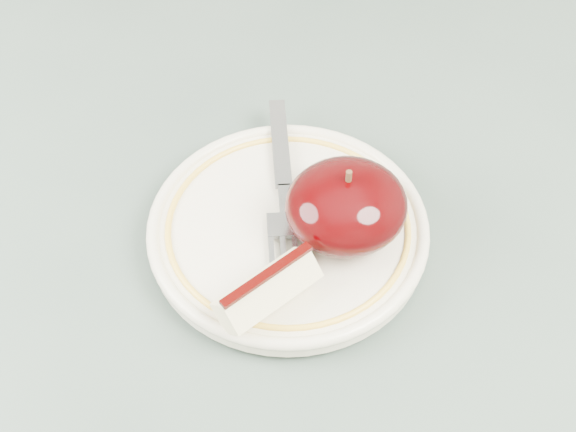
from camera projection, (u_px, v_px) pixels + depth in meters
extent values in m
cylinder|color=brown|center=(494.00, 185.00, 1.12)|extent=(0.05, 0.05, 0.71)
cube|color=#48584E|center=(289.00, 371.00, 0.52)|extent=(0.90, 0.90, 0.04)
cylinder|color=beige|center=(288.00, 239.00, 0.56)|extent=(0.10, 0.10, 0.01)
cylinder|color=beige|center=(288.00, 231.00, 0.55)|extent=(0.19, 0.19, 0.01)
torus|color=beige|center=(288.00, 226.00, 0.55)|extent=(0.19, 0.19, 0.01)
torus|color=gold|center=(288.00, 225.00, 0.54)|extent=(0.17, 0.17, 0.00)
ellipsoid|color=black|center=(346.00, 206.00, 0.52)|extent=(0.08, 0.08, 0.05)
cylinder|color=#472D19|center=(349.00, 178.00, 0.50)|extent=(0.00, 0.00, 0.01)
cube|color=beige|center=(267.00, 290.00, 0.49)|extent=(0.07, 0.06, 0.03)
cube|color=#2E0201|center=(267.00, 275.00, 0.48)|extent=(0.06, 0.03, 0.00)
cube|color=gray|center=(280.00, 142.00, 0.59)|extent=(0.03, 0.09, 0.00)
cube|color=gray|center=(285.00, 199.00, 0.55)|extent=(0.01, 0.03, 0.00)
cube|color=gray|center=(287.00, 225.00, 0.54)|extent=(0.03, 0.02, 0.00)
cube|color=gray|center=(308.00, 256.00, 0.52)|extent=(0.01, 0.03, 0.00)
cube|color=gray|center=(296.00, 257.00, 0.52)|extent=(0.01, 0.03, 0.00)
cube|color=gray|center=(284.00, 258.00, 0.52)|extent=(0.01, 0.03, 0.00)
cube|color=gray|center=(272.00, 258.00, 0.52)|extent=(0.01, 0.03, 0.00)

